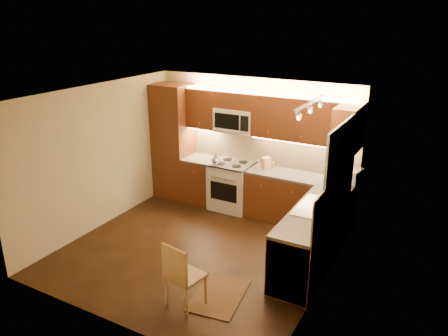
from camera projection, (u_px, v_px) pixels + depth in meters
The scene contains 37 objects.
floor at pixel (199, 250), 7.03m from camera, with size 4.00×4.00×0.01m, color black.
ceiling at pixel (196, 95), 6.19m from camera, with size 4.00×4.00×0.01m, color beige.
wall_back at pixel (254, 144), 8.26m from camera, with size 4.00×0.01×2.50m, color #BCB189.
wall_front at pixel (104, 232), 4.96m from camera, with size 4.00×0.01×2.50m, color #BCB189.
wall_left at pixel (99, 157), 7.52m from camera, with size 0.01×4.00×2.50m, color #BCB189.
wall_right at pixel (328, 203), 5.70m from camera, with size 0.01×4.00×2.50m, color #BCB189.
pantry at pixel (173, 141), 8.80m from camera, with size 0.70×0.60×2.30m, color #44250E.
base_cab_back_left at pixel (202, 180), 8.74m from camera, with size 0.62×0.60×0.86m, color #44250E.
counter_back_left at pixel (201, 159), 8.59m from camera, with size 0.62×0.60×0.04m, color #373432.
base_cab_back_right at pixel (298, 200), 7.82m from camera, with size 1.92×0.60×0.86m, color #44250E.
counter_back_right at pixel (300, 177), 7.66m from camera, with size 1.92×0.60×0.04m, color #373432.
base_cab_right at pixel (311, 240), 6.44m from camera, with size 0.60×2.00×0.86m, color #44250E.
counter_right at pixel (313, 213), 6.29m from camera, with size 0.60×2.00×0.04m, color #373432.
dishwasher at pixel (294, 263), 5.87m from camera, with size 0.58×0.60×0.84m, color silver.
backsplash_back at pixel (271, 149), 8.11m from camera, with size 3.30×0.02×0.60m, color tan.
backsplash_right at pixel (335, 196), 6.05m from camera, with size 0.02×2.00×0.60m, color tan.
upper_cab_back_left at pixel (204, 108), 8.36m from camera, with size 0.62×0.35×0.75m, color #44250E.
upper_cab_back_right at pixel (306, 120), 7.43m from camera, with size 1.92×0.35×0.75m, color #44250E.
upper_cab_bridge at pixel (236, 100), 7.97m from camera, with size 0.76×0.35×0.31m, color #44250E.
upper_cab_right_corner at pixel (346, 131), 6.73m from camera, with size 0.35×0.50×0.75m, color #44250E.
stove at pixel (232, 186), 8.39m from camera, with size 0.76×0.65×0.92m, color silver, non-canonical shape.
microwave at pixel (236, 120), 8.08m from camera, with size 0.76×0.38×0.44m, color silver, non-canonical shape.
window_frame at pixel (340, 166), 6.04m from camera, with size 0.03×1.44×1.24m, color silver.
window_blinds at pixel (339, 165), 6.05m from camera, with size 0.02×1.36×1.16m, color silver.
sink at pixel (317, 203), 6.38m from camera, with size 0.52×0.86×0.15m, color silver, non-canonical shape.
faucet at pixel (329, 201), 6.28m from camera, with size 0.20×0.04×0.30m, color silver, non-canonical shape.
track_light_bar at pixel (310, 103), 5.83m from camera, with size 0.04×1.20×0.03m, color silver.
kettle at pixel (215, 160), 8.12m from camera, with size 0.17×0.17×0.20m, color silver, non-canonical shape.
toaster_oven at pixel (347, 175), 7.29m from camera, with size 0.44×0.33×0.26m, color silver.
knife_block at pixel (266, 163), 7.96m from camera, with size 0.10×0.16×0.22m, color #AB744D.
spice_jar_a at pixel (278, 165), 8.05m from camera, with size 0.04×0.04×0.10m, color silver.
spice_jar_b at pixel (273, 165), 8.07m from camera, with size 0.04×0.04×0.10m, color olive.
spice_jar_c at pixel (259, 161), 8.25m from camera, with size 0.05×0.05×0.10m, color silver.
spice_jar_d at pixel (274, 164), 8.10m from camera, with size 0.04×0.04×0.10m, color #A88432.
soap_bottle at pixel (339, 197), 6.56m from camera, with size 0.08×0.08×0.18m, color silver.
rug at pixel (219, 295), 5.89m from camera, with size 0.63×0.94×0.01m, color black.
dining_chair at pixel (186, 275), 5.54m from camera, with size 0.41×0.41×0.93m, color #AB744D, non-canonical shape.
Camera 1 is at (3.33, -5.22, 3.60)m, focal length 35.05 mm.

